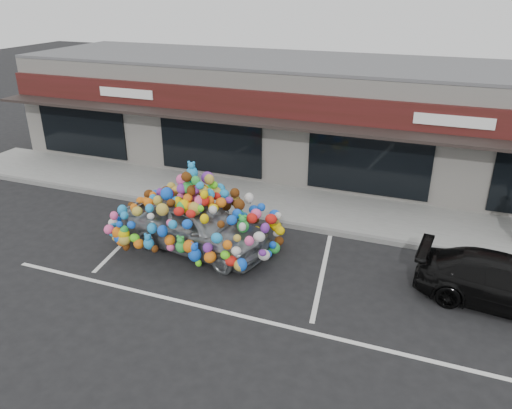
% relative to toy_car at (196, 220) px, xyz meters
% --- Properties ---
extents(ground, '(90.00, 90.00, 0.00)m').
position_rel_toy_car_xyz_m(ground, '(0.92, -0.21, -0.92)').
color(ground, black).
rests_on(ground, ground).
extents(shop_building, '(24.00, 7.20, 4.31)m').
position_rel_toy_car_xyz_m(shop_building, '(0.92, 8.23, 1.25)').
color(shop_building, silver).
rests_on(shop_building, ground).
extents(sidewalk, '(26.00, 3.00, 0.15)m').
position_rel_toy_car_xyz_m(sidewalk, '(0.92, 3.79, -0.84)').
color(sidewalk, gray).
rests_on(sidewalk, ground).
extents(kerb, '(26.00, 0.18, 0.16)m').
position_rel_toy_car_xyz_m(kerb, '(0.92, 2.29, -0.84)').
color(kerb, slate).
rests_on(kerb, ground).
extents(parking_stripe_left, '(0.73, 4.37, 0.01)m').
position_rel_toy_car_xyz_m(parking_stripe_left, '(-2.28, -0.01, -0.91)').
color(parking_stripe_left, silver).
rests_on(parking_stripe_left, ground).
extents(parking_stripe_mid, '(0.73, 4.37, 0.01)m').
position_rel_toy_car_xyz_m(parking_stripe_mid, '(3.72, -0.01, -0.91)').
color(parking_stripe_mid, silver).
rests_on(parking_stripe_mid, ground).
extents(lane_line, '(14.00, 0.12, 0.01)m').
position_rel_toy_car_xyz_m(lane_line, '(2.92, -2.51, -0.91)').
color(lane_line, silver).
rests_on(lane_line, ground).
extents(toy_car, '(3.15, 4.91, 2.71)m').
position_rel_toy_car_xyz_m(toy_car, '(0.00, 0.00, 0.00)').
color(toy_car, gray).
rests_on(toy_car, ground).
extents(black_sedan, '(2.02, 4.23, 1.19)m').
position_rel_toy_car_xyz_m(black_sedan, '(8.07, 0.17, -0.32)').
color(black_sedan, black).
rests_on(black_sedan, ground).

